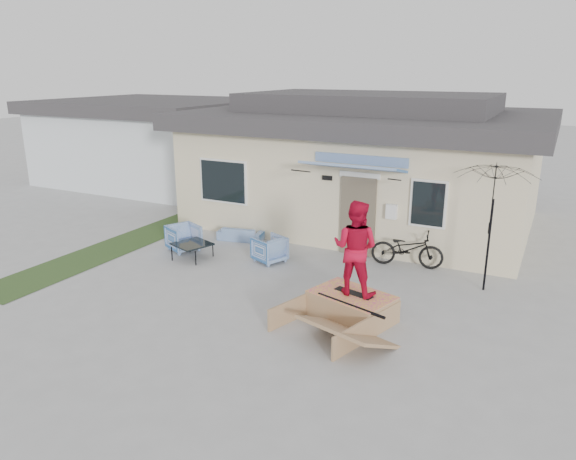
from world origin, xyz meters
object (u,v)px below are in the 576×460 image
at_px(loveseat, 241,231).
at_px(skateboard, 354,292).
at_px(armchair_right, 269,248).
at_px(skater, 355,246).
at_px(skate_ramp, 352,306).
at_px(armchair_left, 184,237).
at_px(patio_umbrella, 492,215).
at_px(bicycle, 407,245).
at_px(coffee_table, 193,251).

height_order(loveseat, skateboard, skateboard).
height_order(armchair_right, skateboard, armchair_right).
xyz_separation_m(loveseat, skater, (4.69, -3.30, 1.25)).
distance_m(armchair_right, skate_ramp, 3.73).
relative_size(armchair_left, patio_umbrella, 0.35).
height_order(loveseat, skater, skater).
bearing_deg(skateboard, skater, 0.00).
distance_m(armchair_left, skater, 5.96).
height_order(skate_ramp, skateboard, skateboard).
relative_size(bicycle, skater, 0.95).
bearing_deg(skate_ramp, armchair_left, 178.20).
bearing_deg(armchair_right, skater, 78.52).
bearing_deg(bicycle, armchair_left, 95.98).
distance_m(loveseat, coffee_table, 1.95).
relative_size(patio_umbrella, skateboard, 2.71).
bearing_deg(skateboard, coffee_table, 179.11).
bearing_deg(armchair_right, skateboard, 78.52).
xyz_separation_m(coffee_table, skateboard, (4.97, -1.38, 0.33)).
height_order(patio_umbrella, skateboard, patio_umbrella).
xyz_separation_m(armchair_left, bicycle, (5.75, 1.55, 0.18)).
relative_size(coffee_table, skate_ramp, 0.41).
height_order(loveseat, bicycle, bicycle).
distance_m(armchair_right, coffee_table, 2.04).
height_order(armchair_left, patio_umbrella, patio_umbrella).
distance_m(skate_ramp, skateboard, 0.29).
relative_size(loveseat, armchair_right, 1.78).
distance_m(armchair_left, skate_ramp, 5.86).
bearing_deg(bicycle, skate_ramp, 167.77).
bearing_deg(armchair_left, patio_umbrella, -58.64).
bearing_deg(coffee_table, skate_ramp, -16.07).
xyz_separation_m(skateboard, skater, (0.00, 0.00, 0.96)).
height_order(bicycle, skater, skater).
height_order(armchair_left, armchair_right, armchair_left).
bearing_deg(patio_umbrella, skater, -128.50).
xyz_separation_m(patio_umbrella, skateboard, (-2.12, -2.67, -1.21)).
bearing_deg(patio_umbrella, loveseat, 174.69).
xyz_separation_m(coffee_table, bicycle, (5.14, 1.98, 0.36)).
bearing_deg(skateboard, armchair_left, 176.64).
height_order(coffee_table, skateboard, skateboard).
bearing_deg(armchair_right, patio_umbrella, 119.21).
relative_size(skate_ramp, skateboard, 2.51).
xyz_separation_m(armchair_right, patio_umbrella, (5.19, 0.58, 1.38)).
distance_m(loveseat, patio_umbrella, 7.01).
bearing_deg(armchair_left, skateboard, -83.00).
relative_size(armchair_left, skater, 0.42).
height_order(bicycle, skate_ramp, bicycle).
xyz_separation_m(armchair_left, armchair_right, (2.51, 0.29, -0.03)).
distance_m(armchair_right, bicycle, 3.48).
relative_size(armchair_right, bicycle, 0.41).
relative_size(skate_ramp, skater, 1.11).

